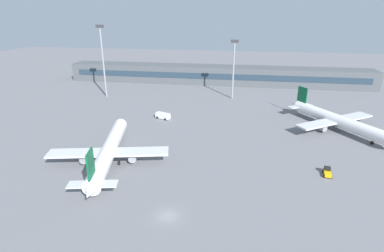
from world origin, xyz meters
TOP-DOWN VIEW (x-y plane):
  - ground_plane at (0.00, 40.00)m, footprint 400.00×400.00m
  - terminal_building at (0.00, 110.42)m, footprint 152.59×12.13m
  - airplane_near at (-19.76, 19.74)m, footprint 30.27×42.82m
  - airplane_mid at (43.67, 51.23)m, footprint 27.92×36.71m
  - baggage_tug_yellow at (33.54, 20.98)m, footprint 2.16×3.75m
  - service_van_white at (-14.33, 53.34)m, footprint 5.57×3.83m
  - floodlight_tower_west at (8.90, 83.61)m, footprint 3.20×0.80m
  - floodlight_tower_east at (-46.18, 78.12)m, footprint 3.20×0.80m

SIDE VIEW (x-z plane):
  - ground_plane at x=0.00m, z-range 0.00..0.00m
  - baggage_tug_yellow at x=33.54m, z-range -0.08..1.67m
  - service_van_white at x=-14.33m, z-range 0.07..2.15m
  - airplane_mid at x=43.67m, z-range -2.05..8.47m
  - airplane_near at x=-19.76m, z-range -2.08..8.59m
  - terminal_building at x=0.00m, z-range 0.00..9.00m
  - floodlight_tower_west at x=8.90m, z-range 2.00..26.64m
  - floodlight_tower_east at x=-46.18m, z-range 2.09..32.36m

